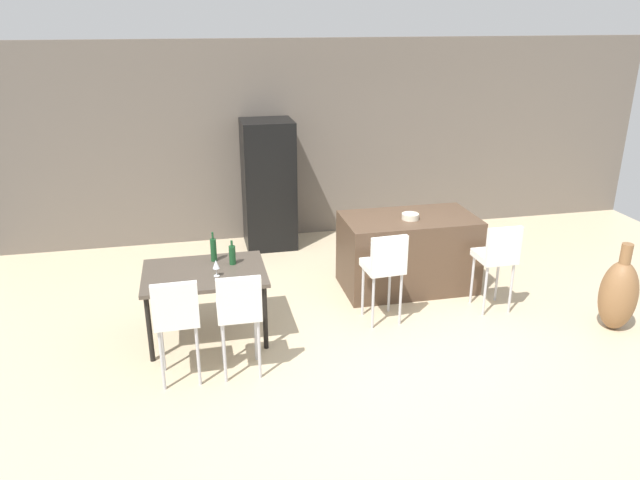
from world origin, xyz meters
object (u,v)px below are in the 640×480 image
dining_chair_far (239,308)px  wine_glass_right (216,265)px  wine_bottle_left (232,255)px  bar_chair_left (385,264)px  fruit_bowl (410,216)px  dining_chair_near (176,314)px  floor_vase (618,294)px  bar_chair_middle (498,254)px  refrigerator (269,185)px  kitchen_island (408,252)px  dining_table (205,278)px  wine_bottle_middle (213,250)px

dining_chair_far → wine_glass_right: dining_chair_far is taller
wine_bottle_left → wine_glass_right: 0.33m
bar_chair_left → dining_chair_far: 1.77m
wine_bottle_left → fruit_bowl: bearing=12.9°
dining_chair_near → floor_vase: 4.61m
bar_chair_middle → refrigerator: 3.45m
kitchen_island → wine_bottle_left: bearing=-165.4°
dining_chair_far → fruit_bowl: size_ratio=5.19×
dining_table → refrigerator: (1.02, 2.52, 0.25)m
dining_table → wine_glass_right: (0.12, -0.14, 0.19)m
dining_table → wine_glass_right: size_ratio=7.19×
refrigerator → floor_vase: bearing=-45.1°
wine_glass_right → wine_bottle_left: bearing=56.1°
bar_chair_left → floor_vase: 2.52m
dining_table → dining_chair_near: 0.87m
dining_chair_far → wine_glass_right: size_ratio=6.03×
bar_chair_middle → kitchen_island: bearing=132.1°
wine_bottle_left → fruit_bowl: size_ratio=1.31×
wine_glass_right → fruit_bowl: size_ratio=0.86×
kitchen_island → refrigerator: (-1.47, 1.82, 0.46)m
dining_chair_near → dining_chair_far: bearing=-0.0°
dining_chair_near → refrigerator: 3.59m
dining_table → bar_chair_left: bearing=-3.7°
bar_chair_left → bar_chair_middle: bearing=-0.0°
wine_glass_right → dining_chair_near: bearing=-120.5°
kitchen_island → bar_chair_left: bar_chair_left is taller
kitchen_island → wine_bottle_middle: wine_bottle_middle is taller
dining_chair_near → fruit_bowl: dining_chair_near is taller
refrigerator → dining_chair_far: bearing=-102.4°
kitchen_island → bar_chair_middle: bearing=-47.9°
dining_table → fruit_bowl: bearing=14.2°
wine_bottle_middle → floor_vase: (4.20, -1.06, -0.47)m
kitchen_island → wine_bottle_left: size_ratio=6.08×
dining_chair_near → wine_glass_right: dining_chair_near is taller
wine_bottle_middle → bar_chair_left: bearing=-12.2°
kitchen_island → wine_glass_right: 2.54m
bar_chair_left → wine_glass_right: (-1.79, -0.02, 0.17)m
dining_chair_near → dining_table: bearing=71.2°
bar_chair_middle → refrigerator: refrigerator is taller
dining_table → dining_chair_far: 0.87m
floor_vase → bar_chair_middle: bearing=148.6°
bar_chair_left → dining_chair_near: (-2.19, -0.70, 0.00)m
wine_bottle_left → floor_vase: bearing=-12.9°
wine_bottle_middle → wine_glass_right: (0.00, -0.41, -0.01)m
bar_chair_left → dining_chair_far: size_ratio=1.00×
bar_chair_middle → wine_bottle_middle: 3.14m
bar_chair_middle → dining_chair_near: same height
wine_glass_right → dining_table: bearing=130.0°
dining_chair_far → refrigerator: bearing=77.6°
wine_bottle_middle → floor_vase: size_ratio=0.33×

